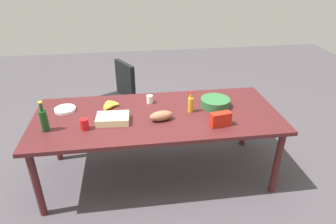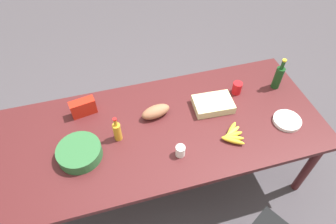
# 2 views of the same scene
# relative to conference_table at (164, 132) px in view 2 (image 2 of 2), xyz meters

# --- Properties ---
(ground_plane) EXTENTS (10.00, 10.00, 0.00)m
(ground_plane) POSITION_rel_conference_table_xyz_m (0.00, 0.00, -0.72)
(ground_plane) COLOR #484349
(conference_table) EXTENTS (2.55, 1.08, 0.79)m
(conference_table) POSITION_rel_conference_table_xyz_m (0.00, 0.00, 0.00)
(conference_table) COLOR #4B1B1D
(conference_table) RESTS_ON ground
(paper_plate_stack) EXTENTS (0.27, 0.27, 0.03)m
(paper_plate_stack) POSITION_rel_conference_table_xyz_m (0.96, -0.21, 0.08)
(paper_plate_stack) COLOR white
(paper_plate_stack) RESTS_ON conference_table
(red_solo_cup) EXTENTS (0.09, 0.09, 0.11)m
(red_solo_cup) POSITION_rel_conference_table_xyz_m (0.71, 0.20, 0.12)
(red_solo_cup) COLOR red
(red_solo_cup) RESTS_ON conference_table
(paper_cup) EXTENTS (0.09, 0.09, 0.09)m
(paper_cup) POSITION_rel_conference_table_xyz_m (0.05, -0.28, 0.11)
(paper_cup) COLOR white
(paper_cup) RESTS_ON conference_table
(bread_loaf) EXTENTS (0.26, 0.15, 0.10)m
(bread_loaf) POSITION_rel_conference_table_xyz_m (-0.03, 0.13, 0.12)
(bread_loaf) COLOR #9E6546
(bread_loaf) RESTS_ON conference_table
(salad_bowl) EXTENTS (0.38, 0.38, 0.09)m
(salad_bowl) POSITION_rel_conference_table_xyz_m (-0.65, -0.09, 0.11)
(salad_bowl) COLOR #2C6335
(salad_bowl) RESTS_ON conference_table
(sheet_cake) EXTENTS (0.33, 0.24, 0.07)m
(sheet_cake) POSITION_rel_conference_table_xyz_m (0.45, 0.10, 0.10)
(sheet_cake) COLOR beige
(sheet_cake) RESTS_ON conference_table
(banana_bunch) EXTENTS (0.19, 0.24, 0.04)m
(banana_bunch) POSITION_rel_conference_table_xyz_m (0.48, -0.23, 0.09)
(banana_bunch) COLOR yellow
(banana_bunch) RESTS_ON conference_table
(wine_bottle) EXTENTS (0.08, 0.08, 0.30)m
(wine_bottle) POSITION_rel_conference_table_xyz_m (1.08, 0.18, 0.18)
(wine_bottle) COLOR #164019
(wine_bottle) RESTS_ON conference_table
(dressing_bottle) EXTENTS (0.07, 0.07, 0.23)m
(dressing_bottle) POSITION_rel_conference_table_xyz_m (-0.36, -0.01, 0.15)
(dressing_bottle) COLOR gold
(dressing_bottle) RESTS_ON conference_table
(chip_bag_red) EXTENTS (0.21, 0.11, 0.14)m
(chip_bag_red) POSITION_rel_conference_table_xyz_m (-0.58, 0.32, 0.14)
(chip_bag_red) COLOR red
(chip_bag_red) RESTS_ON conference_table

